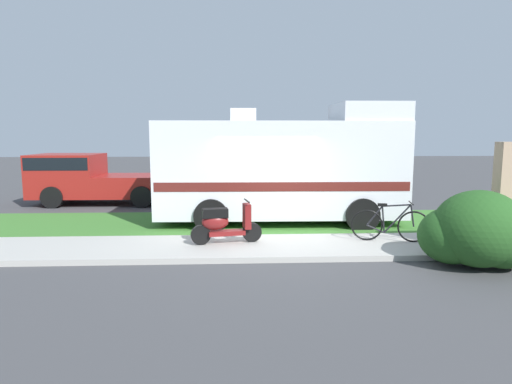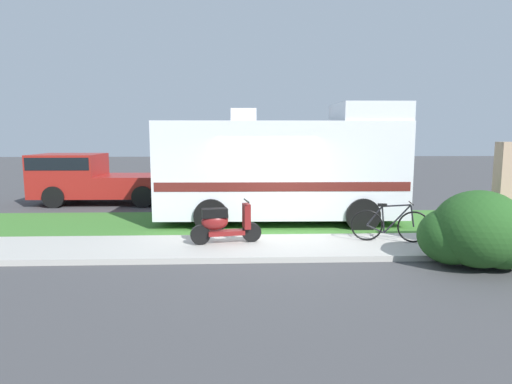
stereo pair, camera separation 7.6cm
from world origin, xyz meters
name	(u,v)px [view 1 (the left image)]	position (x,y,z in m)	size (l,w,h in m)	color
ground_plane	(268,237)	(0.00, 0.00, 0.00)	(80.00, 80.00, 0.00)	#424244
sidewalk	(272,247)	(0.00, -1.20, 0.06)	(24.00, 2.00, 0.12)	#ADAAA3
grass_strip	(264,223)	(0.00, 1.50, 0.04)	(24.00, 3.40, 0.08)	#3D752D
motorhome_rv	(283,168)	(0.55, 1.63, 1.62)	(6.81, 2.59, 3.39)	silver
scooter	(224,223)	(-1.07, -1.03, 0.58)	(1.59, 0.58, 0.97)	black
bicycle	(390,224)	(2.71, -1.02, 0.52)	(1.72, 0.56, 0.91)	black
pickup_truck_near	(91,177)	(-6.14, 5.62, 0.97)	(5.17, 2.26, 1.83)	maroon
bush_by_porch	(477,233)	(3.78, -2.68, 0.69)	(2.07, 1.55, 1.47)	#23511E
bottle_green	(486,241)	(4.62, -1.62, 0.24)	(0.06, 0.06, 0.29)	brown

